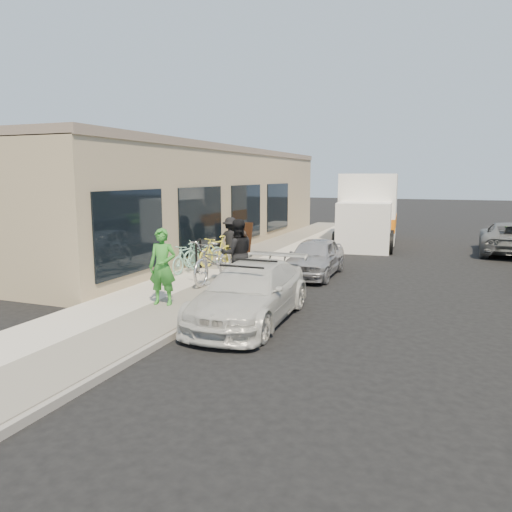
% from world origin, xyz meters
% --- Properties ---
extents(ground, '(120.00, 120.00, 0.00)m').
position_xyz_m(ground, '(0.00, 0.00, 0.00)').
color(ground, black).
rests_on(ground, ground).
extents(sidewalk, '(3.00, 34.00, 0.15)m').
position_xyz_m(sidewalk, '(-2.00, 3.00, 0.07)').
color(sidewalk, '#BAB3A7').
rests_on(sidewalk, ground).
extents(curb, '(0.12, 34.00, 0.13)m').
position_xyz_m(curb, '(-0.45, 3.00, 0.07)').
color(curb, gray).
rests_on(curb, ground).
extents(storefront, '(3.60, 20.00, 4.22)m').
position_xyz_m(storefront, '(-5.24, 7.99, 2.12)').
color(storefront, tan).
rests_on(storefront, ground).
extents(bike_rack, '(0.24, 0.67, 0.97)m').
position_xyz_m(bike_rack, '(-2.91, 2.67, 0.74)').
color(bike_rack, black).
rests_on(bike_rack, sidewalk).
extents(sandwich_board, '(0.76, 0.77, 1.13)m').
position_xyz_m(sandwich_board, '(-3.13, 6.57, 0.73)').
color(sandwich_board, black).
rests_on(sandwich_board, sidewalk).
extents(sedan_white, '(1.83, 4.27, 1.27)m').
position_xyz_m(sedan_white, '(0.48, -1.42, 0.61)').
color(sedan_white, silver).
rests_on(sedan_white, ground).
extents(sedan_silver, '(1.39, 3.43, 1.17)m').
position_xyz_m(sedan_silver, '(0.51, 3.82, 0.58)').
color(sedan_silver, '#A5A5AA').
rests_on(sedan_silver, ground).
extents(moving_truck, '(2.95, 6.61, 3.16)m').
position_xyz_m(moving_truck, '(0.84, 12.13, 1.40)').
color(moving_truck, white).
rests_on(moving_truck, ground).
extents(far_car_gray, '(2.27, 4.61, 1.26)m').
position_xyz_m(far_car_gray, '(6.55, 10.92, 0.63)').
color(far_car_gray, slate).
rests_on(far_car_gray, ground).
extents(tandem_bike, '(0.81, 2.29, 1.20)m').
position_xyz_m(tandem_bike, '(-1.68, 1.26, 0.75)').
color(tandem_bike, silver).
rests_on(tandem_bike, sidewalk).
extents(woman_rider, '(0.70, 0.53, 1.75)m').
position_xyz_m(woman_rider, '(-1.68, -1.38, 1.02)').
color(woman_rider, '#32882D').
rests_on(woman_rider, sidewalk).
extents(man_standing, '(1.11, 1.07, 1.81)m').
position_xyz_m(man_standing, '(-0.79, 0.81, 1.05)').
color(man_standing, black).
rests_on(man_standing, sidewalk).
extents(cruiser_bike_a, '(0.55, 1.51, 0.89)m').
position_xyz_m(cruiser_bike_a, '(-3.06, 2.18, 0.59)').
color(cruiser_bike_a, '#89CDB7').
rests_on(cruiser_bike_a, sidewalk).
extents(cruiser_bike_b, '(1.17, 1.77, 0.88)m').
position_xyz_m(cruiser_bike_b, '(-3.12, 3.44, 0.59)').
color(cruiser_bike_b, '#89CDB7').
rests_on(cruiser_bike_b, sidewalk).
extents(cruiser_bike_c, '(0.94, 1.68, 0.97)m').
position_xyz_m(cruiser_bike_c, '(-2.71, 3.58, 0.64)').
color(cruiser_bike_c, yellow).
rests_on(cruiser_bike_c, sidewalk).
extents(bystander_a, '(1.04, 0.65, 1.54)m').
position_xyz_m(bystander_a, '(-2.53, 4.29, 0.92)').
color(bystander_a, black).
rests_on(bystander_a, sidewalk).
extents(bystander_b, '(0.90, 0.80, 1.46)m').
position_xyz_m(bystander_b, '(-2.42, 4.56, 0.88)').
color(bystander_b, brown).
rests_on(bystander_b, sidewalk).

